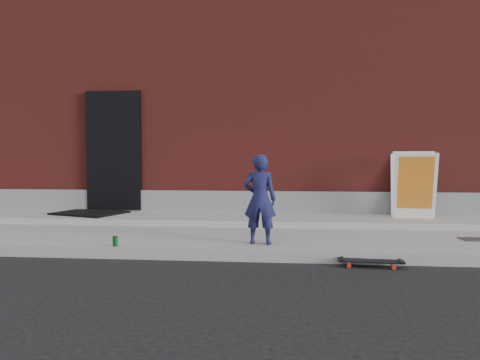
# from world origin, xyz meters

# --- Properties ---
(ground) EXTENTS (80.00, 80.00, 0.00)m
(ground) POSITION_xyz_m (0.00, 0.00, 0.00)
(ground) COLOR black
(ground) RESTS_ON ground
(sidewalk) EXTENTS (20.00, 3.00, 0.15)m
(sidewalk) POSITION_xyz_m (0.00, 1.50, 0.07)
(sidewalk) COLOR gray
(sidewalk) RESTS_ON ground
(apron) EXTENTS (20.00, 1.20, 0.10)m
(apron) POSITION_xyz_m (0.00, 2.40, 0.20)
(apron) COLOR gray
(apron) RESTS_ON sidewalk
(building) EXTENTS (20.00, 8.10, 5.00)m
(building) POSITION_xyz_m (-0.00, 6.99, 2.50)
(building) COLOR maroon
(building) RESTS_ON ground
(child) EXTENTS (0.45, 0.31, 1.18)m
(child) POSITION_xyz_m (0.32, 0.42, 0.74)
(child) COLOR #191A46
(child) RESTS_ON sidewalk
(skateboard) EXTENTS (0.74, 0.25, 0.08)m
(skateboard) POSITION_xyz_m (1.65, -0.12, 0.07)
(skateboard) COLOR red
(skateboard) RESTS_ON ground
(pizza_sign) EXTENTS (0.76, 0.87, 1.13)m
(pizza_sign) POSITION_xyz_m (2.83, 2.57, 0.82)
(pizza_sign) COLOR white
(pizza_sign) RESTS_ON apron
(soda_can) EXTENTS (0.08, 0.08, 0.13)m
(soda_can) POSITION_xyz_m (-1.51, 0.06, 0.21)
(soda_can) COLOR #1A842D
(soda_can) RESTS_ON sidewalk
(doormat) EXTENTS (1.37, 1.24, 0.03)m
(doormat) POSITION_xyz_m (-2.90, 2.50, 0.27)
(doormat) COLOR black
(doormat) RESTS_ON apron
(utility_plate) EXTENTS (0.49, 0.34, 0.01)m
(utility_plate) POSITION_xyz_m (3.31, 1.00, 0.16)
(utility_plate) COLOR #4C4C51
(utility_plate) RESTS_ON sidewalk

